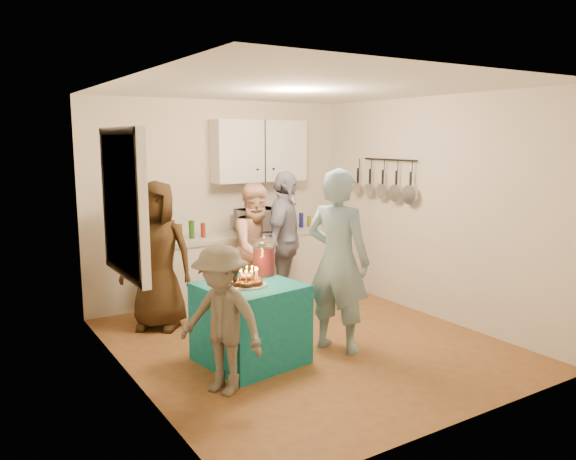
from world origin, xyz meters
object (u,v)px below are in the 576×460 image
microwave (258,220)px  man_birthday (338,261)px  woman_back_left (157,255)px  punch_jar (264,258)px  counter (246,269)px  party_table (250,323)px  woman_back_right (285,242)px  woman_back_center (258,249)px  child_near_left (221,320)px

microwave → man_birthday: man_birthday is taller
woman_back_left → microwave: bearing=53.1°
punch_jar → counter: bearing=68.4°
counter → microwave: size_ratio=4.08×
counter → woman_back_left: 1.45m
party_table → woman_back_right: bearing=46.8°
punch_jar → woman_back_center: 1.14m
punch_jar → woman_back_center: woman_back_center is taller
punch_jar → woman_back_right: bearing=48.8°
woman_back_center → child_near_left: woman_back_center is taller
child_near_left → woman_back_center: bearing=115.8°
microwave → child_near_left: child_near_left is taller
punch_jar → woman_back_center: size_ratio=0.21×
punch_jar → woman_back_right: size_ratio=0.20×
man_birthday → child_near_left: man_birthday is taller
microwave → party_table: 2.23m
man_birthday → punch_jar: bearing=27.4°
party_table → man_birthday: bearing=-12.2°
microwave → woman_back_right: size_ratio=0.31×
punch_jar → child_near_left: bearing=-139.0°
counter → punch_jar: bearing=-111.6°
microwave → woman_back_right: (0.03, -0.60, -0.20)m
counter → microwave: microwave is taller
woman_back_center → woman_back_right: (0.34, -0.05, 0.07)m
party_table → punch_jar: punch_jar is taller
microwave → punch_jar: bearing=-119.0°
party_table → punch_jar: 0.67m
counter → punch_jar: size_ratio=6.47×
woman_back_center → woman_back_right: woman_back_right is taller
counter → woman_back_left: size_ratio=1.32×
man_birthday → counter: bearing=-26.8°
punch_jar → man_birthday: man_birthday is taller
child_near_left → party_table: bearing=104.7°
microwave → woman_back_center: 0.68m
man_birthday → woman_back_right: (0.25, 1.41, -0.05)m
man_birthday → woman_back_left: size_ratio=1.10×
party_table → punch_jar: bearing=40.0°
party_table → woman_back_right: size_ratio=0.49×
microwave → child_near_left: (-1.62, -2.27, -0.43)m
party_table → punch_jar: size_ratio=2.50×
woman_back_center → woman_back_left: bearing=168.4°
party_table → counter: bearing=63.2°
woman_back_right → woman_back_center: bearing=128.0°
woman_back_right → woman_back_left: bearing=129.4°
microwave → man_birthday: 2.02m
counter → party_table: 2.03m
woman_back_right → punch_jar: bearing=-174.5°
counter → woman_back_center: woman_back_center is taller
party_table → woman_back_right: woman_back_right is taller
woman_back_right → child_near_left: 2.36m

